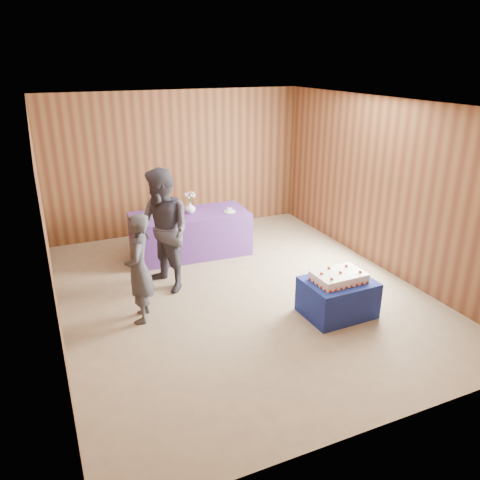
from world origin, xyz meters
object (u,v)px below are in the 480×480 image
guest_left (139,269)px  vase (190,208)px  serving_table (190,234)px  guest_right (163,232)px  sheet_cake (339,277)px  cake_table (337,297)px

guest_left → vase: bearing=162.9°
serving_table → guest_right: bearing=-120.9°
sheet_cake → guest_left: 2.60m
sheet_cake → vase: vase is taller
serving_table → vase: 0.47m
cake_table → sheet_cake: (-0.01, -0.01, 0.31)m
vase → guest_left: 2.28m
cake_table → guest_left: bearing=157.7°
serving_table → guest_right: guest_right is taller
sheet_cake → guest_left: size_ratio=0.49×
cake_table → serving_table: bearing=111.2°
serving_table → sheet_cake: bearing=-64.8°
guest_right → vase: bearing=126.0°
vase → guest_right: bearing=-124.1°
cake_table → guest_right: guest_right is taller
serving_table → sheet_cake: serving_table is taller
guest_right → serving_table: bearing=126.3°
guest_left → guest_right: (0.53, 0.73, 0.18)m
vase → sheet_cake: bearing=-68.3°
serving_table → vase: vase is taller
serving_table → guest_right: 1.45m
cake_table → vase: bearing=110.6°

